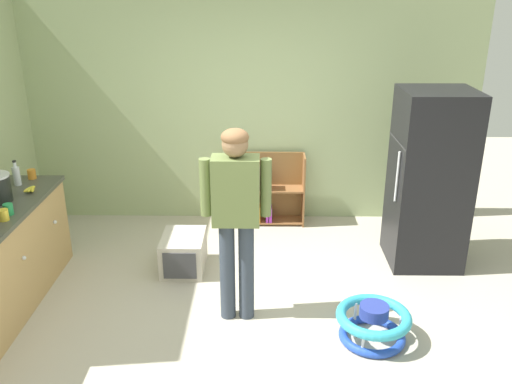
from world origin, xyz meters
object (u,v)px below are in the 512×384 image
object	(u,v)px
refrigerator	(429,180)
bookshelf	(266,193)
banana_bunch	(31,189)
green_cup	(8,209)
yellow_cup	(4,215)
standing_person	(236,209)
pet_carrier	(184,253)
clear_bottle	(16,175)
baby_walker	(373,323)
orange_cup	(32,174)

from	to	relation	value
refrigerator	bookshelf	size ratio (longest dim) A/B	2.09
refrigerator	banana_bunch	distance (m)	3.82
bookshelf	green_cup	distance (m)	2.92
banana_bunch	yellow_cup	bearing A→B (deg)	-86.75
standing_person	pet_carrier	world-z (taller)	standing_person
refrigerator	banana_bunch	xyz separation A→B (m)	(-3.80, -0.40, 0.04)
clear_bottle	yellow_cup	world-z (taller)	clear_bottle
standing_person	baby_walker	distance (m)	1.44
pet_carrier	clear_bottle	xyz separation A→B (m)	(-1.55, -0.00, 0.82)
baby_walker	green_cup	xyz separation A→B (m)	(-3.02, 0.44, 0.79)
orange_cup	clear_bottle	bearing A→B (deg)	-110.36
clear_bottle	standing_person	bearing A→B (deg)	-21.11
refrigerator	bookshelf	xyz separation A→B (m)	(-1.61, 0.94, -0.52)
banana_bunch	standing_person	bearing A→B (deg)	-18.44
clear_bottle	orange_cup	size ratio (longest dim) A/B	2.59
bookshelf	pet_carrier	world-z (taller)	bookshelf
green_cup	refrigerator	bearing A→B (deg)	13.80
pet_carrier	clear_bottle	world-z (taller)	clear_bottle
clear_bottle	refrigerator	bearing A→B (deg)	3.21
bookshelf	baby_walker	world-z (taller)	bookshelf
clear_bottle	orange_cup	xyz separation A→B (m)	(0.07, 0.18, -0.05)
refrigerator	standing_person	xyz separation A→B (m)	(-1.87, -1.05, 0.13)
orange_cup	yellow_cup	world-z (taller)	same
orange_cup	green_cup	size ratio (longest dim) A/B	1.00
banana_bunch	green_cup	bearing A→B (deg)	-87.45
banana_bunch	pet_carrier	bearing A→B (deg)	7.54
banana_bunch	bookshelf	bearing A→B (deg)	31.62
pet_carrier	green_cup	distance (m)	1.69
standing_person	orange_cup	bearing A→B (deg)	154.12
pet_carrier	clear_bottle	size ratio (longest dim) A/B	2.24
standing_person	banana_bunch	size ratio (longest dim) A/B	10.76
standing_person	yellow_cup	xyz separation A→B (m)	(-1.89, 0.00, -0.07)
standing_person	orange_cup	xyz separation A→B (m)	(-2.06, 1.00, -0.07)
refrigerator	standing_person	distance (m)	2.14
refrigerator	green_cup	world-z (taller)	refrigerator
orange_cup	yellow_cup	xyz separation A→B (m)	(0.17, -1.00, 0.00)
baby_walker	yellow_cup	xyz separation A→B (m)	(-3.00, 0.33, 0.79)
banana_bunch	yellow_cup	size ratio (longest dim) A/B	1.64
refrigerator	clear_bottle	distance (m)	4.01
banana_bunch	yellow_cup	distance (m)	0.64
orange_cup	baby_walker	bearing A→B (deg)	-22.68
banana_bunch	clear_bottle	world-z (taller)	clear_bottle
standing_person	yellow_cup	size ratio (longest dim) A/B	17.65
pet_carrier	yellow_cup	distance (m)	1.73
pet_carrier	banana_bunch	bearing A→B (deg)	-172.46
refrigerator	baby_walker	world-z (taller)	refrigerator
pet_carrier	clear_bottle	distance (m)	1.76
yellow_cup	green_cup	xyz separation A→B (m)	(-0.01, 0.12, 0.00)
bookshelf	orange_cup	size ratio (longest dim) A/B	8.95
banana_bunch	orange_cup	distance (m)	0.38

